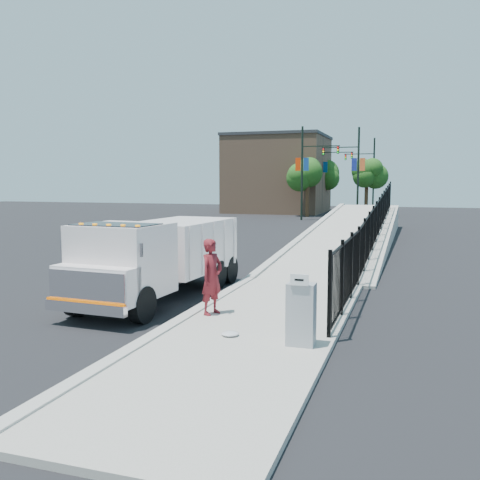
% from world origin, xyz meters
% --- Properties ---
extents(ground, '(120.00, 120.00, 0.00)m').
position_xyz_m(ground, '(0.00, 0.00, 0.00)').
color(ground, black).
rests_on(ground, ground).
extents(sidewalk, '(3.55, 12.00, 0.12)m').
position_xyz_m(sidewalk, '(1.93, -2.00, 0.06)').
color(sidewalk, '#9E998E').
rests_on(sidewalk, ground).
extents(curb, '(0.30, 12.00, 0.16)m').
position_xyz_m(curb, '(0.00, -2.00, 0.08)').
color(curb, '#ADAAA3').
rests_on(curb, ground).
extents(ramp, '(3.95, 24.06, 3.19)m').
position_xyz_m(ramp, '(2.12, 16.00, 0.00)').
color(ramp, '#9E998E').
rests_on(ramp, ground).
extents(iron_fence, '(0.10, 28.00, 1.80)m').
position_xyz_m(iron_fence, '(3.55, 12.00, 0.90)').
color(iron_fence, black).
rests_on(iron_fence, ground).
extents(truck, '(2.60, 6.95, 2.34)m').
position_xyz_m(truck, '(-1.72, 0.59, 1.32)').
color(truck, black).
rests_on(truck, ground).
extents(worker, '(0.64, 0.79, 1.86)m').
position_xyz_m(worker, '(0.52, -0.91, 1.05)').
color(worker, maroon).
rests_on(worker, sidewalk).
extents(utility_cabinet, '(0.55, 0.40, 1.25)m').
position_xyz_m(utility_cabinet, '(3.10, -2.71, 0.75)').
color(utility_cabinet, gray).
rests_on(utility_cabinet, sidewalk).
extents(arrow_sign, '(0.35, 0.04, 0.22)m').
position_xyz_m(arrow_sign, '(3.10, -2.93, 1.48)').
color(arrow_sign, white).
rests_on(arrow_sign, utility_cabinet).
extents(debris, '(0.38, 0.38, 0.09)m').
position_xyz_m(debris, '(1.55, -2.54, 0.17)').
color(debris, silver).
rests_on(debris, sidewalk).
extents(light_pole_0, '(3.77, 0.22, 8.00)m').
position_xyz_m(light_pole_0, '(-3.78, 32.66, 4.36)').
color(light_pole_0, black).
rests_on(light_pole_0, ground).
extents(light_pole_1, '(3.78, 0.22, 8.00)m').
position_xyz_m(light_pole_1, '(0.14, 34.72, 4.36)').
color(light_pole_1, black).
rests_on(light_pole_1, ground).
extents(light_pole_2, '(3.77, 0.22, 8.00)m').
position_xyz_m(light_pole_2, '(-3.77, 42.98, 4.36)').
color(light_pole_2, black).
rests_on(light_pole_2, ground).
extents(light_pole_3, '(3.78, 0.22, 8.00)m').
position_xyz_m(light_pole_3, '(0.58, 47.05, 4.36)').
color(light_pole_3, black).
rests_on(light_pole_3, ground).
extents(tree_0, '(2.87, 2.87, 5.44)m').
position_xyz_m(tree_0, '(-4.44, 37.14, 3.96)').
color(tree_0, '#382314').
rests_on(tree_0, ground).
extents(tree_1, '(2.23, 2.23, 5.12)m').
position_xyz_m(tree_1, '(0.79, 39.65, 3.91)').
color(tree_1, '#382314').
rests_on(tree_1, ground).
extents(tree_2, '(3.07, 3.07, 5.53)m').
position_xyz_m(tree_2, '(-4.30, 46.70, 3.97)').
color(tree_2, '#382314').
rests_on(tree_2, ground).
extents(building, '(10.00, 10.00, 8.00)m').
position_xyz_m(building, '(-9.00, 44.00, 4.00)').
color(building, '#8C664C').
rests_on(building, ground).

